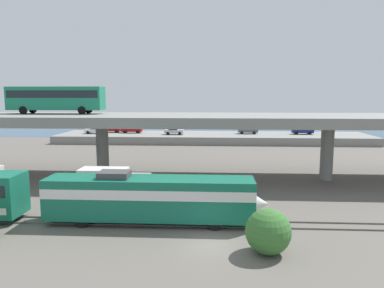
{
  "coord_description": "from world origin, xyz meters",
  "views": [
    {
      "loc": [
        0.01,
        -23.9,
        10.25
      ],
      "look_at": [
        -2.8,
        24.74,
        3.56
      ],
      "focal_mm": 34.24,
      "sensor_mm": 36.0,
      "label": 1
    }
  ],
  "objects_px": {
    "parked_car_3": "(132,129)",
    "parked_car_4": "(248,130)",
    "parked_car_0": "(111,129)",
    "parked_car_5": "(303,131)",
    "train_locomotive": "(160,197)",
    "transit_bus_on_overpass": "(56,97)",
    "parked_car_1": "(174,131)",
    "service_truck_west": "(113,183)",
    "parked_car_2": "(95,130)"
  },
  "relations": [
    {
      "from": "service_truck_west",
      "to": "parked_car_2",
      "type": "relative_size",
      "value": 1.68
    },
    {
      "from": "parked_car_2",
      "to": "parked_car_3",
      "type": "height_order",
      "value": "same"
    },
    {
      "from": "transit_bus_on_overpass",
      "to": "parked_car_4",
      "type": "height_order",
      "value": "transit_bus_on_overpass"
    },
    {
      "from": "parked_car_0",
      "to": "service_truck_west",
      "type": "bearing_deg",
      "value": 105.92
    },
    {
      "from": "parked_car_0",
      "to": "train_locomotive",
      "type": "bearing_deg",
      "value": 109.59
    },
    {
      "from": "service_truck_west",
      "to": "parked_car_3",
      "type": "distance_m",
      "value": 46.35
    },
    {
      "from": "service_truck_west",
      "to": "parked_car_5",
      "type": "relative_size",
      "value": 1.51
    },
    {
      "from": "transit_bus_on_overpass",
      "to": "parked_car_2",
      "type": "relative_size",
      "value": 2.96
    },
    {
      "from": "service_truck_west",
      "to": "parked_car_2",
      "type": "xyz_separation_m",
      "value": [
        -16.09,
        43.93,
        0.76
      ]
    },
    {
      "from": "transit_bus_on_overpass",
      "to": "parked_car_0",
      "type": "height_order",
      "value": "transit_bus_on_overpass"
    },
    {
      "from": "parked_car_0",
      "to": "parked_car_2",
      "type": "bearing_deg",
      "value": 40.25
    },
    {
      "from": "parked_car_2",
      "to": "parked_car_5",
      "type": "xyz_separation_m",
      "value": [
        45.09,
        1.21,
        0.0
      ]
    },
    {
      "from": "transit_bus_on_overpass",
      "to": "parked_car_5",
      "type": "bearing_deg",
      "value": -139.0
    },
    {
      "from": "parked_car_1",
      "to": "parked_car_5",
      "type": "xyz_separation_m",
      "value": [
        27.6,
        2.17,
        0.0
      ]
    },
    {
      "from": "parked_car_0",
      "to": "parked_car_4",
      "type": "height_order",
      "value": "same"
    },
    {
      "from": "parked_car_3",
      "to": "parked_car_0",
      "type": "bearing_deg",
      "value": 171.06
    },
    {
      "from": "parked_car_0",
      "to": "parked_car_4",
      "type": "distance_m",
      "value": 30.57
    },
    {
      "from": "train_locomotive",
      "to": "transit_bus_on_overpass",
      "type": "xyz_separation_m",
      "value": [
        -15.73,
        17.6,
        7.61
      ]
    },
    {
      "from": "parked_car_1",
      "to": "parked_car_2",
      "type": "xyz_separation_m",
      "value": [
        -17.49,
        0.96,
        0.0
      ]
    },
    {
      "from": "parked_car_2",
      "to": "service_truck_west",
      "type": "bearing_deg",
      "value": 110.11
    },
    {
      "from": "parked_car_1",
      "to": "parked_car_4",
      "type": "height_order",
      "value": "same"
    },
    {
      "from": "transit_bus_on_overpass",
      "to": "parked_car_3",
      "type": "distance_m",
      "value": 35.32
    },
    {
      "from": "transit_bus_on_overpass",
      "to": "parked_car_0",
      "type": "xyz_separation_m",
      "value": [
        -3.08,
        35.25,
        -7.4
      ]
    },
    {
      "from": "transit_bus_on_overpass",
      "to": "parked_car_1",
      "type": "distance_m",
      "value": 34.7
    },
    {
      "from": "train_locomotive",
      "to": "parked_car_1",
      "type": "distance_m",
      "value": 49.65
    },
    {
      "from": "parked_car_5",
      "to": "transit_bus_on_overpass",
      "type": "bearing_deg",
      "value": 41.0
    },
    {
      "from": "parked_car_2",
      "to": "parked_car_4",
      "type": "relative_size",
      "value": 0.95
    },
    {
      "from": "parked_car_2",
      "to": "train_locomotive",
      "type": "bearing_deg",
      "value": 113.26
    },
    {
      "from": "parked_car_1",
      "to": "parked_car_5",
      "type": "height_order",
      "value": "same"
    },
    {
      "from": "train_locomotive",
      "to": "parked_car_4",
      "type": "bearing_deg",
      "value": 77.24
    },
    {
      "from": "train_locomotive",
      "to": "parked_car_3",
      "type": "xyz_separation_m",
      "value": [
        -13.93,
        52.08,
        0.21
      ]
    },
    {
      "from": "parked_car_2",
      "to": "parked_car_5",
      "type": "height_order",
      "value": "same"
    },
    {
      "from": "transit_bus_on_overpass",
      "to": "parked_car_2",
      "type": "distance_m",
      "value": 34.17
    },
    {
      "from": "train_locomotive",
      "to": "parked_car_5",
      "type": "height_order",
      "value": "train_locomotive"
    },
    {
      "from": "train_locomotive",
      "to": "parked_car_5",
      "type": "distance_m",
      "value": 56.7
    },
    {
      "from": "service_truck_west",
      "to": "parked_car_2",
      "type": "distance_m",
      "value": 46.79
    },
    {
      "from": "parked_car_0",
      "to": "parked_car_3",
      "type": "distance_m",
      "value": 4.95
    },
    {
      "from": "parked_car_2",
      "to": "parked_car_3",
      "type": "relative_size",
      "value": 0.88
    },
    {
      "from": "train_locomotive",
      "to": "parked_car_3",
      "type": "distance_m",
      "value": 53.91
    },
    {
      "from": "parked_car_0",
      "to": "parked_car_3",
      "type": "height_order",
      "value": "same"
    },
    {
      "from": "parked_car_3",
      "to": "parked_car_4",
      "type": "xyz_separation_m",
      "value": [
        25.67,
        -0.22,
        -0.0
      ]
    },
    {
      "from": "service_truck_west",
      "to": "parked_car_4",
      "type": "bearing_deg",
      "value": 69.1
    },
    {
      "from": "parked_car_0",
      "to": "parked_car_5",
      "type": "height_order",
      "value": "same"
    },
    {
      "from": "transit_bus_on_overpass",
      "to": "parked_car_5",
      "type": "xyz_separation_m",
      "value": [
        39.15,
        34.04,
        -7.4
      ]
    },
    {
      "from": "parked_car_4",
      "to": "parked_car_0",
      "type": "bearing_deg",
      "value": -1.86
    },
    {
      "from": "parked_car_4",
      "to": "parked_car_5",
      "type": "distance_m",
      "value": 11.68
    },
    {
      "from": "transit_bus_on_overpass",
      "to": "service_truck_west",
      "type": "distance_m",
      "value": 17.12
    },
    {
      "from": "parked_car_0",
      "to": "parked_car_5",
      "type": "bearing_deg",
      "value": 178.35
    },
    {
      "from": "train_locomotive",
      "to": "transit_bus_on_overpass",
      "type": "bearing_deg",
      "value": 131.8
    },
    {
      "from": "parked_car_0",
      "to": "parked_car_1",
      "type": "bearing_deg",
      "value": 166.98
    }
  ]
}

